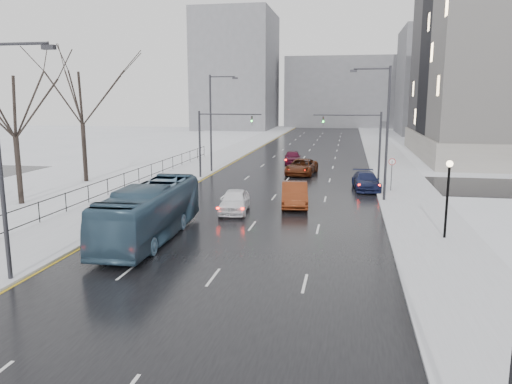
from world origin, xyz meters
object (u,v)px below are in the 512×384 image
Objects in this scene: tree_park_e at (86,182)px; lamppost_r_mid at (448,188)px; bus at (150,212)px; sedan_center_near at (235,201)px; tree_park_d at (22,205)px; mast_signal_right at (368,139)px; streetlight_r_mid at (384,127)px; streetlight_l_far at (213,118)px; sedan_right_far at (366,181)px; no_uturn_sign at (392,165)px; mast_signal_left at (210,136)px; streetlight_l_near at (3,151)px; sedan_right_cross at (301,167)px; sedan_center_far at (293,157)px; sedan_right_near at (295,194)px.

tree_park_e is 32.52m from lamppost_r_mid.
bus reaches higher than sedan_center_near.
tree_park_d reaches higher than lamppost_r_mid.
streetlight_r_mid is at bearing -84.00° from mast_signal_right.
sedan_center_near is at bearing -70.35° from streetlight_l_far.
tree_park_d is 15.94m from sedan_center_near.
streetlight_r_mid is 20.27m from streetlight_l_far.
streetlight_r_mid is 8.18m from mast_signal_right.
streetlight_r_mid reaches higher than tree_park_d.
no_uturn_sign is at bearing -24.88° from sedan_right_far.
streetlight_r_mid is at bearing -27.31° from mast_signal_left.
sedan_right_cross is at bearing 74.03° from streetlight_l_near.
tree_park_e is 12.29m from mast_signal_left.
streetlight_l_far is at bearing 61.85° from tree_park_d.
bus is 21.35m from sedan_right_far.
bus is 7.87m from sedan_center_near.
streetlight_r_mid reaches higher than mast_signal_left.
streetlight_r_mid is (25.97, 6.00, 5.62)m from tree_park_d.
tree_park_e is 2.95× the size of sedan_center_near.
sedan_right_cross is (-7.15, 12.10, -4.79)m from streetlight_r_mid.
lamppost_r_mid is at bearing -44.48° from mast_signal_left.
bus is (2.34, -20.80, -2.54)m from mast_signal_left.
streetlight_l_near is at bearing -91.72° from mast_signal_left.
streetlight_l_near is 2.15× the size of sedan_center_far.
mast_signal_right is at bearing 57.52° from bus.
streetlight_r_mid reaches higher than mast_signal_right.
sedan_right_near is at bearing 8.97° from tree_park_d.
mast_signal_left is (-14.65, 0.00, 0.00)m from mast_signal_right.
sedan_center_far is (-7.98, 15.37, 0.05)m from sedan_right_far.
sedan_center_far is at bearing 123.86° from mast_signal_right.
streetlight_l_far is at bearing 131.06° from lamppost_r_mid.
tree_park_e is 2.59× the size of sedan_right_near.
mast_signal_right is (15.49, -4.00, -1.51)m from streetlight_l_far.
mast_signal_left is at bearing -125.56° from sedan_center_far.
tree_park_e is at bearing -171.10° from mast_signal_right.
no_uturn_sign is 0.59× the size of sedan_center_near.
bus is (3.18, -24.80, -4.05)m from streetlight_l_far.
streetlight_l_near is at bearing -67.31° from tree_park_e.
lamppost_r_mid is 18.41m from mast_signal_right.
mast_signal_left is 15.01m from sedan_center_near.
mast_signal_left reaches higher than sedan_right_near.
streetlight_r_mid is at bearing -83.62° from sedan_right_far.
streetlight_l_near is at bearing -107.56° from sedan_center_far.
sedan_center_far is (-11.78, 30.08, -2.11)m from lamppost_r_mid.
tree_park_d is 19.99m from sedan_right_near.
no_uturn_sign is at bearing 36.51° from sedan_right_near.
tree_park_e is 21.43m from bus.
no_uturn_sign reaches higher than sedan_center_far.
bus is 1.93× the size of sedan_right_cross.
bus is 2.14× the size of sedan_right_far.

